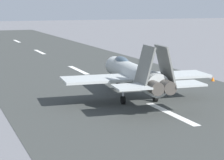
{
  "coord_description": "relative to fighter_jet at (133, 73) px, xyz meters",
  "views": [
    {
      "loc": [
        -30.65,
        17.58,
        9.09
      ],
      "look_at": [
        4.84,
        3.17,
        2.2
      ],
      "focal_mm": 68.15,
      "sensor_mm": 36.0,
      "label": 1
    }
  ],
  "objects": [
    {
      "name": "marker_cone_mid",
      "position": [
        4.94,
        -12.83,
        -2.21
      ],
      "size": [
        0.44,
        0.44,
        0.55
      ],
      "primitive_type": "cone",
      "color": "orange",
      "rests_on": "ground"
    },
    {
      "name": "runway_strip",
      "position": [
        -5.99,
        -0.56,
        -2.47
      ],
      "size": [
        240.0,
        26.0,
        0.02
      ],
      "color": "#393C3A",
      "rests_on": "ground"
    },
    {
      "name": "crew_person",
      "position": [
        12.56,
        -7.39,
        -1.64
      ],
      "size": [
        0.68,
        0.39,
        1.68
      ],
      "color": "#1E2338",
      "rests_on": "ground"
    },
    {
      "name": "marker_cone_far",
      "position": [
        24.49,
        -12.83,
        -2.21
      ],
      "size": [
        0.44,
        0.44,
        0.55
      ],
      "primitive_type": "cone",
      "color": "orange",
      "rests_on": "ground"
    },
    {
      "name": "fighter_jet",
      "position": [
        0.0,
        0.0,
        0.0
      ],
      "size": [
        17.04,
        14.27,
        5.69
      ],
      "color": "#B1B7B6",
      "rests_on": "ground"
    },
    {
      "name": "ground_plane",
      "position": [
        -5.97,
        -0.56,
        -2.48
      ],
      "size": [
        400.0,
        400.0,
        0.0
      ],
      "primitive_type": "plane",
      "color": "slate"
    }
  ]
}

